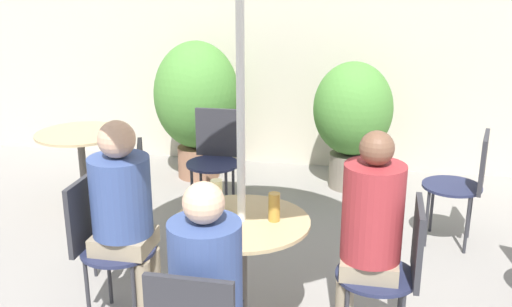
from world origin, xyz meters
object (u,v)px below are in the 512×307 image
object	(u,v)px
seated_person_1	(207,283)
beer_glass_2	(274,207)
bistro_chair_3	(127,193)
potted_plant_1	(353,115)
cafe_table_far	(81,152)
cafe_table_near	(242,246)
bistro_chair_2	(396,264)
bistro_chair_5	(215,151)
bistro_chair_6	(467,178)
bistro_chair_0	(102,236)
seated_person_2	(369,225)
potted_plant_0	(197,100)
beer_glass_1	(219,216)
seated_person_0	(124,206)
beer_glass_0	(217,196)

from	to	relation	value
seated_person_1	beer_glass_2	size ratio (longest dim) A/B	7.49
bistro_chair_3	potted_plant_1	xyz separation A→B (m)	(1.43, 1.82, 0.16)
cafe_table_far	seated_person_1	xyz separation A→B (m)	(1.66, -2.10, 0.16)
cafe_table_near	bistro_chair_2	distance (m)	0.82
bistro_chair_5	bistro_chair_6	bearing A→B (deg)	-9.38
bistro_chair_6	potted_plant_1	world-z (taller)	potted_plant_1
bistro_chair_6	beer_glass_2	world-z (taller)	bistro_chair_6
cafe_table_far	beer_glass_2	distance (m)	2.32
bistro_chair_0	seated_person_2	world-z (taller)	seated_person_2
bistro_chair_0	potted_plant_0	xyz separation A→B (m)	(-0.16, 2.47, 0.24)
bistro_chair_5	potted_plant_0	size ratio (longest dim) A/B	0.65
seated_person_2	potted_plant_0	world-z (taller)	potted_plant_0
bistro_chair_3	seated_person_1	world-z (taller)	seated_person_1
bistro_chair_3	cafe_table_far	bearing A→B (deg)	-157.56
seated_person_1	potted_plant_1	distance (m)	3.18
bistro_chair_0	seated_person_2	xyz separation A→B (m)	(1.50, -0.01, 0.21)
beer_glass_1	potted_plant_0	size ratio (longest dim) A/B	0.13
bistro_chair_2	seated_person_1	world-z (taller)	seated_person_1
bistro_chair_0	bistro_chair_5	size ratio (longest dim) A/B	1.00
bistro_chair_3	bistro_chair_6	world-z (taller)	same
beer_glass_1	seated_person_2	bearing A→B (deg)	11.07
potted_plant_0	bistro_chair_6	bearing A→B (deg)	-24.35
bistro_chair_0	beer_glass_1	distance (m)	0.80
cafe_table_near	potted_plant_0	world-z (taller)	potted_plant_0
bistro_chair_0	bistro_chair_6	size ratio (longest dim) A/B	1.00
seated_person_0	beer_glass_2	distance (m)	0.85
potted_plant_0	bistro_chair_5	bearing A→B (deg)	-64.14
bistro_chair_5	potted_plant_1	distance (m)	1.36
bistro_chair_2	bistro_chair_3	bearing A→B (deg)	-110.09
bistro_chair_5	potted_plant_0	bearing A→B (deg)	114.00
cafe_table_near	potted_plant_0	size ratio (longest dim) A/B	0.56
cafe_table_near	potted_plant_1	world-z (taller)	potted_plant_1
cafe_table_far	bistro_chair_0	size ratio (longest dim) A/B	0.82
bistro_chair_2	seated_person_0	world-z (taller)	seated_person_0
beer_glass_1	potted_plant_1	size ratio (longest dim) A/B	0.14
seated_person_0	beer_glass_1	distance (m)	0.61
bistro_chair_5	beer_glass_1	distance (m)	1.91
seated_person_2	potted_plant_1	bearing A→B (deg)	-175.27
bistro_chair_5	seated_person_2	xyz separation A→B (m)	(1.27, -1.68, 0.21)
bistro_chair_0	potted_plant_1	distance (m)	2.80
bistro_chair_2	seated_person_0	size ratio (longest dim) A/B	0.71
bistro_chair_2	seated_person_0	bearing A→B (deg)	-90.00
bistro_chair_2	bistro_chair_6	bearing A→B (deg)	159.72
seated_person_2	beer_glass_0	world-z (taller)	seated_person_2
potted_plant_0	potted_plant_1	bearing A→B (deg)	-0.21
cafe_table_near	bistro_chair_0	distance (m)	0.82
seated_person_1	beer_glass_0	world-z (taller)	seated_person_1
potted_plant_0	beer_glass_2	bearing A→B (deg)	-64.65
beer_glass_1	potted_plant_1	bearing A→B (deg)	77.72
bistro_chair_6	seated_person_2	bearing A→B (deg)	-13.67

